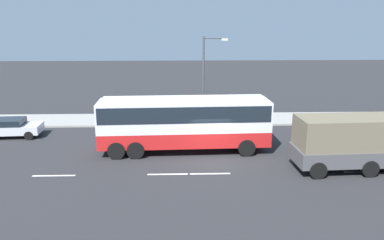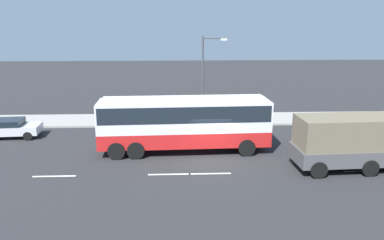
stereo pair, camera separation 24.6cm
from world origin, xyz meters
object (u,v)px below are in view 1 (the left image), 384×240
car_blue_saloon (341,139)px  car_silver_hatch (12,127)px  coach_bus (184,119)px  cargo_truck (361,142)px  street_lamp (206,74)px  pedestrian_near_curb (178,107)px

car_blue_saloon → car_silver_hatch: size_ratio=1.12×
coach_bus → car_blue_saloon: 10.56m
car_silver_hatch → cargo_truck: bearing=-20.8°
coach_bus → street_lamp: (1.84, 6.38, 2.04)m
street_lamp → coach_bus: bearing=-106.1°
coach_bus → car_blue_saloon: bearing=-3.4°
coach_bus → car_silver_hatch: 13.38m
cargo_truck → car_silver_hatch: cargo_truck is taller
street_lamp → car_silver_hatch: bearing=-169.2°
cargo_truck → car_silver_hatch: 24.05m
pedestrian_near_curb → cargo_truck: bearing=-58.5°
car_blue_saloon → street_lamp: street_lamp is taller
pedestrian_near_curb → street_lamp: (2.32, -2.05, 3.15)m
cargo_truck → street_lamp: 13.15m
coach_bus → pedestrian_near_curb: bearing=91.2°
car_blue_saloon → car_silver_hatch: car_blue_saloon is taller
coach_bus → cargo_truck: (10.16, -3.47, -0.53)m
coach_bus → pedestrian_near_curb: 8.52m
car_blue_saloon → coach_bus: bearing=173.6°
car_silver_hatch → street_lamp: (14.65, 2.80, 3.49)m
coach_bus → cargo_truck: bearing=-20.9°
coach_bus → car_blue_saloon: size_ratio=2.40×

